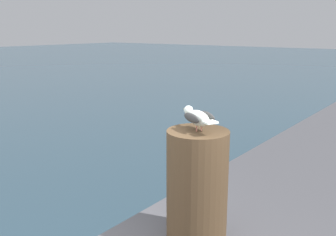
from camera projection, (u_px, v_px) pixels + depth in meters
The scene contains 2 objects.
mooring_post at pixel (197, 186), 2.58m from camera, with size 0.42×0.42×0.79m, color #4C3823.
seagull at pixel (198, 117), 2.48m from camera, with size 0.22×0.37×0.14m.
Camera 1 is at (-0.88, -1.88, 2.98)m, focal length 40.55 mm.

